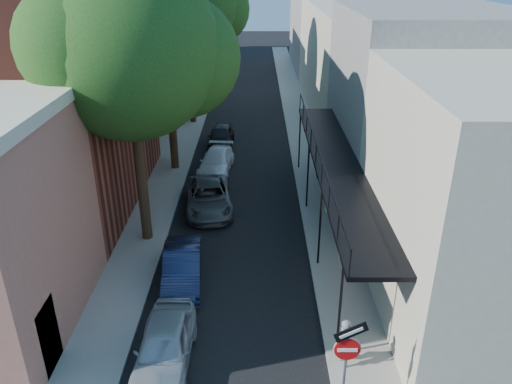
{
  "coord_description": "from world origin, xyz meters",
  "views": [
    {
      "loc": [
        0.9,
        -8.62,
        10.92
      ],
      "look_at": [
        0.87,
        8.84,
        2.8
      ],
      "focal_mm": 35.0,
      "sensor_mm": 36.0,
      "label": 1
    }
  ],
  "objects_px": {
    "oak_near": "(142,51)",
    "parked_car_d": "(216,162)",
    "parked_car_a": "(165,346)",
    "parked_car_c": "(209,197)",
    "sign_post": "(347,353)",
    "pedestrian": "(345,342)",
    "parked_car_b": "(182,267)",
    "parked_car_e": "(221,136)",
    "oak_mid": "(174,42)",
    "oak_far": "(194,4)"
  },
  "relations": [
    {
      "from": "parked_car_c",
      "to": "sign_post",
      "type": "bearing_deg",
      "value": -75.98
    },
    {
      "from": "oak_near",
      "to": "parked_car_b",
      "type": "height_order",
      "value": "oak_near"
    },
    {
      "from": "parked_car_b",
      "to": "pedestrian",
      "type": "distance_m",
      "value": 6.84
    },
    {
      "from": "oak_far",
      "to": "parked_car_b",
      "type": "height_order",
      "value": "oak_far"
    },
    {
      "from": "parked_car_a",
      "to": "parked_car_d",
      "type": "distance_m",
      "value": 14.9
    },
    {
      "from": "parked_car_b",
      "to": "parked_car_d",
      "type": "relative_size",
      "value": 0.93
    },
    {
      "from": "oak_mid",
      "to": "oak_far",
      "type": "height_order",
      "value": "oak_far"
    },
    {
      "from": "pedestrian",
      "to": "parked_car_e",
      "type": "bearing_deg",
      "value": -5.92
    },
    {
      "from": "parked_car_e",
      "to": "parked_car_a",
      "type": "bearing_deg",
      "value": -90.13
    },
    {
      "from": "oak_mid",
      "to": "parked_car_c",
      "type": "xyz_separation_m",
      "value": [
        2.02,
        -5.33,
        -6.41
      ]
    },
    {
      "from": "sign_post",
      "to": "parked_car_e",
      "type": "height_order",
      "value": "sign_post"
    },
    {
      "from": "oak_near",
      "to": "pedestrian",
      "type": "height_order",
      "value": "oak_near"
    },
    {
      "from": "sign_post",
      "to": "parked_car_c",
      "type": "bearing_deg",
      "value": 110.92
    },
    {
      "from": "parked_car_a",
      "to": "parked_car_c",
      "type": "distance_m",
      "value": 10.2
    },
    {
      "from": "oak_mid",
      "to": "sign_post",
      "type": "bearing_deg",
      "value": -69.14
    },
    {
      "from": "oak_near",
      "to": "oak_mid",
      "type": "relative_size",
      "value": 1.12
    },
    {
      "from": "parked_car_a",
      "to": "parked_car_d",
      "type": "bearing_deg",
      "value": 88.76
    },
    {
      "from": "oak_near",
      "to": "pedestrian",
      "type": "bearing_deg",
      "value": -48.28
    },
    {
      "from": "parked_car_d",
      "to": "parked_car_e",
      "type": "height_order",
      "value": "parked_car_e"
    },
    {
      "from": "oak_near",
      "to": "parked_car_d",
      "type": "height_order",
      "value": "oak_near"
    },
    {
      "from": "parked_car_b",
      "to": "oak_near",
      "type": "bearing_deg",
      "value": 108.85
    },
    {
      "from": "parked_car_b",
      "to": "parked_car_d",
      "type": "bearing_deg",
      "value": 82.22
    },
    {
      "from": "parked_car_e",
      "to": "pedestrian",
      "type": "xyz_separation_m",
      "value": [
        4.88,
        -19.33,
        0.24
      ]
    },
    {
      "from": "pedestrian",
      "to": "oak_near",
      "type": "bearing_deg",
      "value": 21.63
    },
    {
      "from": "oak_far",
      "to": "parked_car_a",
      "type": "bearing_deg",
      "value": -86.38
    },
    {
      "from": "oak_near",
      "to": "oak_far",
      "type": "bearing_deg",
      "value": 89.96
    },
    {
      "from": "sign_post",
      "to": "oak_mid",
      "type": "bearing_deg",
      "value": 110.86
    },
    {
      "from": "parked_car_b",
      "to": "parked_car_c",
      "type": "bearing_deg",
      "value": 80.3
    },
    {
      "from": "sign_post",
      "to": "parked_car_b",
      "type": "height_order",
      "value": "sign_post"
    },
    {
      "from": "parked_car_e",
      "to": "sign_post",
      "type": "bearing_deg",
      "value": -76.67
    },
    {
      "from": "pedestrian",
      "to": "parked_car_d",
      "type": "bearing_deg",
      "value": -2.13
    },
    {
      "from": "parked_car_e",
      "to": "oak_mid",
      "type": "bearing_deg",
      "value": -117.37
    },
    {
      "from": "sign_post",
      "to": "parked_car_c",
      "type": "height_order",
      "value": "sign_post"
    },
    {
      "from": "parked_car_e",
      "to": "oak_near",
      "type": "bearing_deg",
      "value": -98.47
    },
    {
      "from": "oak_far",
      "to": "parked_car_d",
      "type": "xyz_separation_m",
      "value": [
        1.95,
        -9.67,
        -7.65
      ]
    },
    {
      "from": "oak_near",
      "to": "oak_mid",
      "type": "height_order",
      "value": "oak_near"
    },
    {
      "from": "sign_post",
      "to": "parked_car_d",
      "type": "xyz_separation_m",
      "value": [
        -4.56,
        16.62,
        -1.43
      ]
    },
    {
      "from": "parked_car_b",
      "to": "parked_car_e",
      "type": "distance_m",
      "value": 15.04
    },
    {
      "from": "sign_post",
      "to": "oak_mid",
      "type": "xyz_separation_m",
      "value": [
        -6.58,
        17.26,
        5.02
      ]
    },
    {
      "from": "parked_car_d",
      "to": "oak_mid",
      "type": "bearing_deg",
      "value": 167.59
    },
    {
      "from": "oak_far",
      "to": "pedestrian",
      "type": "xyz_separation_m",
      "value": [
        6.81,
        -24.66,
        -7.35
      ]
    },
    {
      "from": "oak_near",
      "to": "sign_post",
      "type": "bearing_deg",
      "value": -54.91
    },
    {
      "from": "oak_near",
      "to": "parked_car_c",
      "type": "xyz_separation_m",
      "value": [
        1.97,
        2.64,
        -7.23
      ]
    },
    {
      "from": "parked_car_c",
      "to": "parked_car_d",
      "type": "distance_m",
      "value": 4.7
    },
    {
      "from": "sign_post",
      "to": "pedestrian",
      "type": "relative_size",
      "value": 1.89
    },
    {
      "from": "pedestrian",
      "to": "oak_far",
      "type": "bearing_deg",
      "value": -4.65
    },
    {
      "from": "oak_mid",
      "to": "oak_far",
      "type": "distance_m",
      "value": 9.12
    },
    {
      "from": "oak_near",
      "to": "parked_car_d",
      "type": "xyz_separation_m",
      "value": [
        1.97,
        7.33,
        -7.27
      ]
    },
    {
      "from": "parked_car_a",
      "to": "pedestrian",
      "type": "bearing_deg",
      "value": -0.75
    },
    {
      "from": "parked_car_c",
      "to": "pedestrian",
      "type": "height_order",
      "value": "pedestrian"
    }
  ]
}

